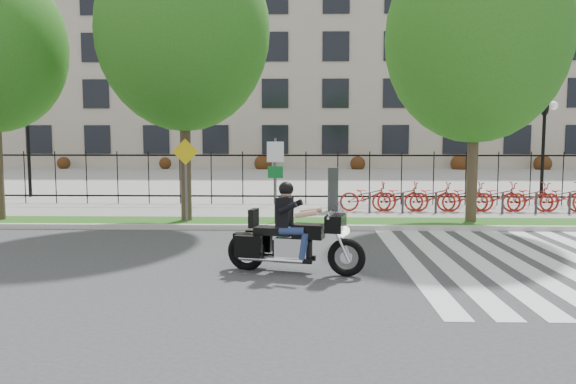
{
  "coord_description": "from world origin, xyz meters",
  "views": [
    {
      "loc": [
        -0.06,
        -11.98,
        2.67
      ],
      "look_at": [
        -0.5,
        3.0,
        1.21
      ],
      "focal_mm": 35.0,
      "sensor_mm": 36.0,
      "label": 1
    }
  ],
  "objects": [
    {
      "name": "sign_pole_warning",
      "position": [
        -3.59,
        4.58,
        1.74
      ],
      "size": [
        0.78,
        0.09,
        2.49
      ],
      "color": "#59595B",
      "rests_on": "grass_verge"
    },
    {
      "name": "street_tree_2",
      "position": [
        4.97,
        4.95,
        5.57
      ],
      "size": [
        5.34,
        5.34,
        8.5
      ],
      "color": "#37281E",
      "rests_on": "grass_verge"
    },
    {
      "name": "street_tree_1",
      "position": [
        -3.66,
        4.95,
        5.81
      ],
      "size": [
        5.15,
        5.15,
        8.63
      ],
      "color": "#37281E",
      "rests_on": "grass_verge"
    },
    {
      "name": "plaza",
      "position": [
        0.0,
        25.0,
        0.05
      ],
      "size": [
        80.0,
        34.0,
        0.1
      ],
      "primitive_type": "cube",
      "color": "gray",
      "rests_on": "ground"
    },
    {
      "name": "office_building",
      "position": [
        0.0,
        44.92,
        9.97
      ],
      "size": [
        60.0,
        21.9,
        20.15
      ],
      "color": "#AD9F8C",
      "rests_on": "ground"
    },
    {
      "name": "lamp_post_right",
      "position": [
        10.0,
        12.0,
        3.21
      ],
      "size": [
        1.06,
        0.7,
        4.25
      ],
      "color": "black",
      "rests_on": "ground"
    },
    {
      "name": "lamp_post_left",
      "position": [
        -12.0,
        12.0,
        3.21
      ],
      "size": [
        1.06,
        0.7,
        4.25
      ],
      "color": "black",
      "rests_on": "ground"
    },
    {
      "name": "motorcycle_rider",
      "position": [
        -0.27,
        -1.05,
        0.73
      ],
      "size": [
        2.77,
        1.21,
        2.18
      ],
      "color": "black",
      "rests_on": "ground"
    },
    {
      "name": "iron_fence",
      "position": [
        0.0,
        9.2,
        1.15
      ],
      "size": [
        30.0,
        0.06,
        2.0
      ],
      "primitive_type": null,
      "color": "black",
      "rests_on": "sidewalk"
    },
    {
      "name": "bike_share_station",
      "position": [
        5.91,
        7.2,
        0.66
      ],
      "size": [
        10.04,
        0.88,
        1.5
      ],
      "color": "#2D2D33",
      "rests_on": "sidewalk"
    },
    {
      "name": "sidewalk",
      "position": [
        0.0,
        7.45,
        0.07
      ],
      "size": [
        60.0,
        3.5,
        0.15
      ],
      "primitive_type": "cube",
      "color": "gray",
      "rests_on": "ground"
    },
    {
      "name": "sign_pole_regulatory",
      "position": [
        -0.92,
        4.58,
        1.74
      ],
      "size": [
        0.5,
        0.09,
        2.5
      ],
      "color": "#59595B",
      "rests_on": "grass_verge"
    },
    {
      "name": "crosswalk_stripes",
      "position": [
        4.83,
        0.0,
        0.01
      ],
      "size": [
        5.7,
        8.0,
        0.01
      ],
      "primitive_type": null,
      "color": "silver",
      "rests_on": "ground"
    },
    {
      "name": "ground",
      "position": [
        0.0,
        0.0,
        0.0
      ],
      "size": [
        120.0,
        120.0,
        0.0
      ],
      "primitive_type": "plane",
      "color": "#343436",
      "rests_on": "ground"
    },
    {
      "name": "curb",
      "position": [
        0.0,
        4.1,
        0.07
      ],
      "size": [
        60.0,
        0.2,
        0.15
      ],
      "primitive_type": "cube",
      "color": "#BCB9B0",
      "rests_on": "ground"
    },
    {
      "name": "grass_verge",
      "position": [
        0.0,
        4.95,
        0.07
      ],
      "size": [
        60.0,
        1.5,
        0.15
      ],
      "primitive_type": "cube",
      "color": "#234F13",
      "rests_on": "ground"
    }
  ]
}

